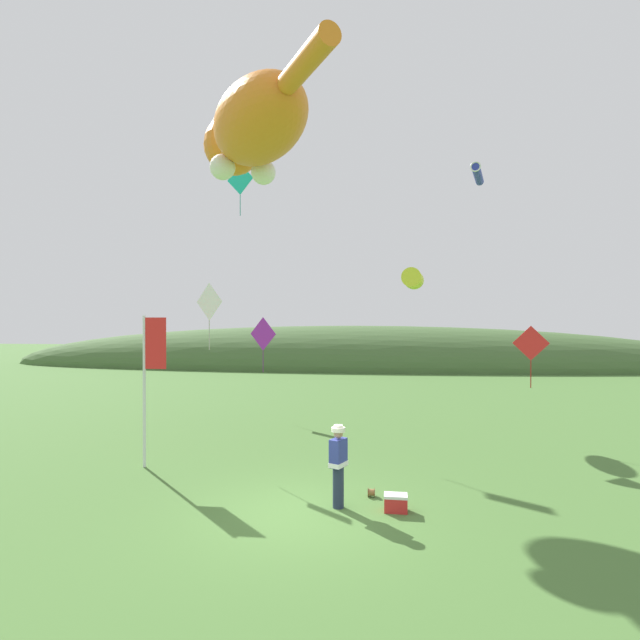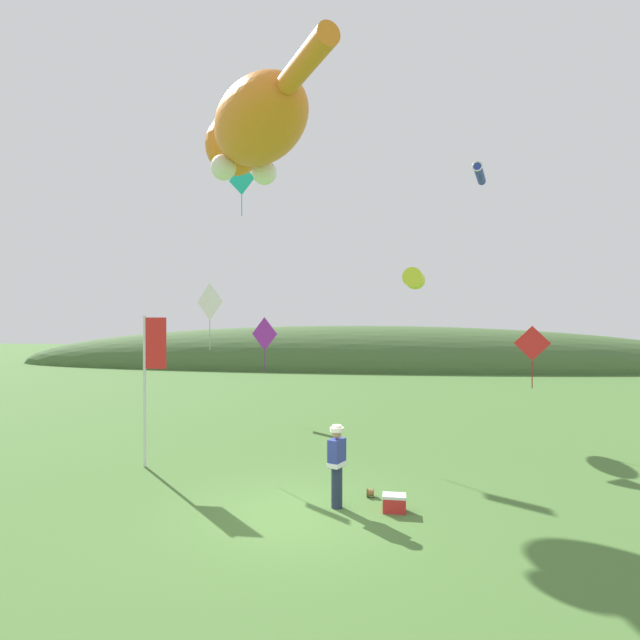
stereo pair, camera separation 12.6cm
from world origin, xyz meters
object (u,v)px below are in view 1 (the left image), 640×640
at_px(kite_diamond_red, 531,344).
at_px(kite_diamond_teal, 240,180).
at_px(kite_diamond_white, 209,302).
at_px(kite_diamond_violet, 263,334).
at_px(picnic_cooler, 396,503).
at_px(kite_giant_cat, 253,130).
at_px(festival_attendant, 338,463).
at_px(kite_spool, 371,492).
at_px(festival_banner_pole, 150,368).
at_px(kite_tube_streamer, 478,174).
at_px(kite_fish_windsock, 413,279).

height_order(kite_diamond_red, kite_diamond_teal, kite_diamond_teal).
bearing_deg(kite_diamond_white, kite_diamond_violet, 86.05).
distance_m(kite_diamond_teal, kite_diamond_white, 8.30).
bearing_deg(kite_diamond_white, picnic_cooler, -36.89).
bearing_deg(kite_giant_cat, festival_attendant, -59.16).
relative_size(kite_giant_cat, kite_diamond_teal, 3.77).
bearing_deg(kite_diamond_violet, kite_diamond_red, -18.90).
relative_size(kite_giant_cat, kite_diamond_white, 4.12).
distance_m(kite_diamond_red, kite_diamond_teal, 13.38).
bearing_deg(kite_spool, kite_diamond_red, 47.26).
xyz_separation_m(festival_banner_pole, kite_diamond_red, (11.16, 4.00, 0.51)).
bearing_deg(festival_banner_pole, kite_spool, -14.52).
xyz_separation_m(kite_giant_cat, kite_diamond_violet, (-0.61, 4.16, -6.89)).
bearing_deg(kite_diamond_violet, kite_tube_streamer, 14.15).
relative_size(picnic_cooler, festival_banner_pole, 0.12).
bearing_deg(kite_diamond_white, kite_tube_streamer, 39.71).
relative_size(kite_fish_windsock, kite_diamond_red, 1.35).
xyz_separation_m(kite_fish_windsock, kite_diamond_white, (-6.48, -4.79, -1.00)).
height_order(kite_fish_windsock, kite_diamond_violet, kite_fish_windsock).
xyz_separation_m(kite_fish_windsock, kite_tube_streamer, (3.00, 3.09, 4.83)).
height_order(picnic_cooler, kite_diamond_violet, kite_diamond_violet).
bearing_deg(kite_tube_streamer, kite_diamond_teal, -170.82).
height_order(kite_spool, kite_tube_streamer, kite_tube_streamer).
xyz_separation_m(kite_spool, festival_banner_pole, (-6.02, 1.56, 2.61)).
xyz_separation_m(kite_diamond_red, kite_diamond_teal, (-10.84, 3.96, 6.78)).
relative_size(kite_spool, kite_tube_streamer, 0.08).
xyz_separation_m(kite_tube_streamer, kite_diamond_teal, (-10.24, -1.65, -0.37)).
relative_size(kite_fish_windsock, kite_diamond_teal, 1.23).
bearing_deg(kite_diamond_teal, festival_banner_pole, -92.30).
distance_m(festival_attendant, kite_diamond_white, 6.87).
relative_size(picnic_cooler, kite_fish_windsock, 0.18).
bearing_deg(kite_diamond_teal, kite_diamond_red, -20.06).
distance_m(picnic_cooler, kite_diamond_teal, 15.54).
bearing_deg(picnic_cooler, festival_banner_pole, 160.15).
relative_size(picnic_cooler, kite_diamond_white, 0.24).
distance_m(festival_attendant, kite_tube_streamer, 16.05).
height_order(kite_giant_cat, kite_diamond_teal, kite_giant_cat).
xyz_separation_m(picnic_cooler, kite_diamond_teal, (-6.22, 10.32, 9.82)).
bearing_deg(kite_diamond_teal, picnic_cooler, -58.90).
bearing_deg(kite_diamond_teal, kite_spool, -59.06).
distance_m(kite_giant_cat, kite_tube_streamer, 10.66).
xyz_separation_m(picnic_cooler, kite_diamond_violet, (-5.08, 9.68, 3.20)).
relative_size(festival_attendant, kite_diamond_white, 0.87).
relative_size(kite_spool, kite_diamond_teal, 0.09).
height_order(festival_attendant, kite_fish_windsock, kite_fish_windsock).
bearing_deg(kite_diamond_red, kite_diamond_white, -167.37).
bearing_deg(kite_diamond_violet, picnic_cooler, -62.32).
bearing_deg(festival_banner_pole, kite_fish_windsock, 40.81).
bearing_deg(kite_diamond_red, picnic_cooler, -125.97).
distance_m(festival_attendant, kite_giant_cat, 11.27).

